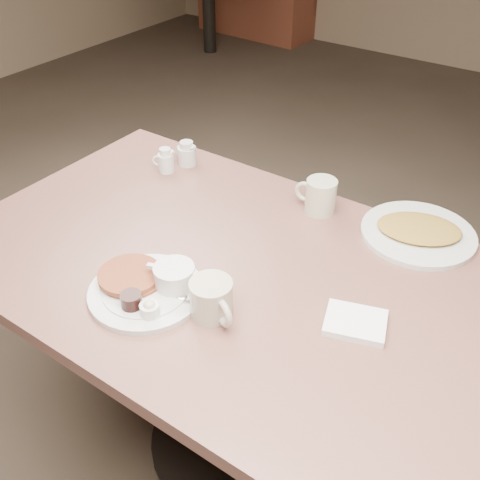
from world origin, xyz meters
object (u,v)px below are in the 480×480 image
Objects in this scene: main_plate at (149,285)px; hash_plate at (418,232)px; diner_table at (236,315)px; creamer_left at (166,161)px; creamer_right at (187,154)px; coffee_mug_far at (320,196)px; coffee_mug_near at (212,299)px.

hash_plate is at bearing 53.18° from main_plate.
diner_table is 18.75× the size of creamer_left.
creamer_right is at bearing 71.78° from creamer_left.
coffee_mug_far reaches higher than main_plate.
diner_table is 0.57m from creamer_left.
coffee_mug_far is at bearing 90.93° from coffee_mug_near.
coffee_mug_far is (0.16, 0.54, 0.03)m from main_plate.
creamer_right is at bearing -179.81° from coffee_mug_far.
coffee_mug_far is at bearing 81.86° from diner_table.
coffee_mug_near is at bearing 9.01° from main_plate.
diner_table is 0.54m from hash_plate.
hash_plate is (0.27, 0.56, -0.03)m from coffee_mug_near.
main_plate is at bearing -119.03° from diner_table.
creamer_left is (-0.46, 0.27, 0.21)m from diner_table.
coffee_mug_near reaches higher than creamer_right.
main_plate is 3.82× the size of creamer_right.
coffee_mug_far reaches higher than hash_plate.
creamer_left is 0.20× the size of hash_plate.
creamer_left and creamer_right have the same top height.
hash_plate is (0.44, 0.59, -0.01)m from main_plate.
creamer_left is 0.84× the size of creamer_right.
creamer_left is (-0.35, 0.47, 0.01)m from main_plate.
coffee_mug_far is (0.05, 0.35, 0.22)m from diner_table.
main_plate is at bearing -170.99° from coffee_mug_near.
diner_table is at bearing -130.27° from hash_plate.
diner_table is 10.06× the size of coffee_mug_near.
coffee_mug_near is at bearing -40.14° from creamer_left.
main_plate is 2.82× the size of coffee_mug_far.
coffee_mug_near is 0.72m from creamer_right.
coffee_mug_far is 0.49m from creamer_right.
creamer_right reaches higher than hash_plate.
coffee_mug_far reaches higher than creamer_right.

